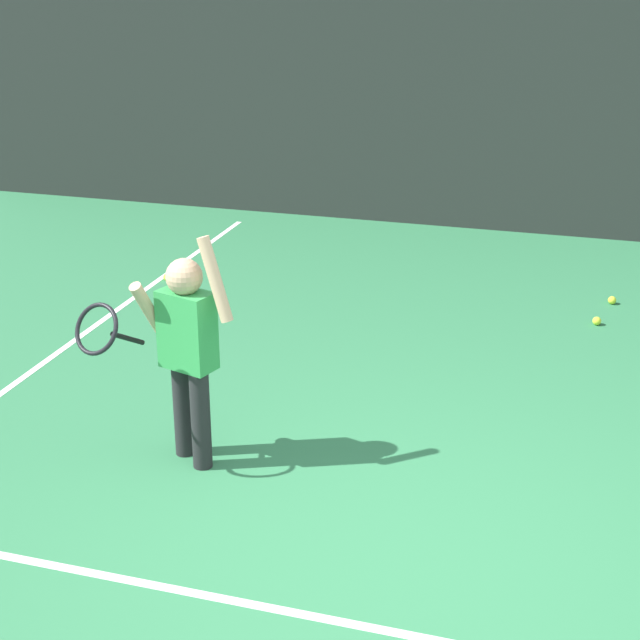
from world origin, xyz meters
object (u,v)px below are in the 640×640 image
Objects in this scene: tennis_player at (184,343)px; tennis_ball_6 at (612,300)px; tennis_ball_4 at (597,321)px; tennis_ball_3 at (167,277)px.

tennis_ball_6 is at bearing 71.87° from tennis_player.
tennis_ball_6 is (0.11, 0.51, 0.00)m from tennis_ball_4.
tennis_ball_4 is (3.63, 0.00, 0.00)m from tennis_ball_3.
tennis_ball_6 is (3.74, 0.51, 0.00)m from tennis_ball_3.
tennis_ball_4 is at bearing 0.01° from tennis_ball_3.
tennis_ball_4 is (2.16, 2.82, -0.69)m from tennis_player.
tennis_ball_3 is 1.00× the size of tennis_ball_4.
tennis_ball_6 is at bearing 78.28° from tennis_ball_4.
tennis_ball_4 is 1.00× the size of tennis_ball_6.
tennis_player is 20.46× the size of tennis_ball_6.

